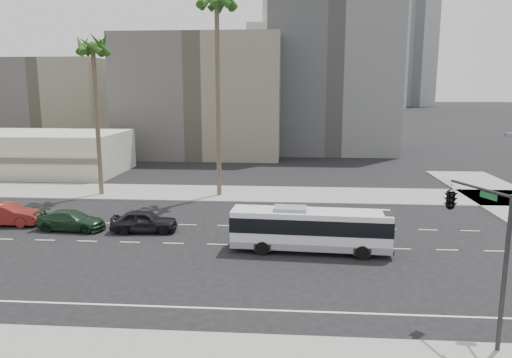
# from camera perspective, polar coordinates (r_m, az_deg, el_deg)

# --- Properties ---
(ground) EXTENTS (700.00, 700.00, 0.00)m
(ground) POSITION_cam_1_polar(r_m,az_deg,el_deg) (32.44, 0.72, -7.85)
(ground) COLOR black
(ground) RESTS_ON ground
(sidewalk_north) EXTENTS (120.00, 7.00, 0.15)m
(sidewalk_north) POSITION_cam_1_polar(r_m,az_deg,el_deg) (47.35, 1.91, -1.81)
(sidewalk_north) COLOR gray
(sidewalk_north) RESTS_ON ground
(commercial_low) EXTENTS (22.00, 12.16, 5.00)m
(commercial_low) POSITION_cam_1_polar(r_m,az_deg,el_deg) (65.53, -24.88, 2.84)
(commercial_low) COLOR beige
(commercial_low) RESTS_ON ground
(midrise_beige_west) EXTENTS (24.00, 18.00, 18.00)m
(midrise_beige_west) POSITION_cam_1_polar(r_m,az_deg,el_deg) (76.98, -6.16, 9.64)
(midrise_beige_west) COLOR #615D58
(midrise_beige_west) RESTS_ON ground
(midrise_gray_center) EXTENTS (20.00, 20.00, 26.00)m
(midrise_gray_center) POSITION_cam_1_polar(r_m,az_deg,el_deg) (82.96, 8.75, 12.42)
(midrise_gray_center) COLOR #4F5052
(midrise_gray_center) RESTS_ON ground
(midrise_beige_far) EXTENTS (18.00, 16.00, 15.00)m
(midrise_beige_far) POSITION_cam_1_polar(r_m,az_deg,el_deg) (90.08, -22.20, 8.11)
(midrise_beige_far) COLOR #615D58
(midrise_beige_far) RESTS_ON ground
(civic_tower) EXTENTS (42.00, 42.00, 129.00)m
(civic_tower) POSITION_cam_1_polar(r_m,az_deg,el_deg) (282.17, 3.69, 16.46)
(civic_tower) COLOR beige
(civic_tower) RESTS_ON ground
(highrise_right) EXTENTS (26.00, 26.00, 70.00)m
(highrise_right) POSITION_cam_1_polar(r_m,az_deg,el_deg) (265.38, 14.22, 15.70)
(highrise_right) COLOR gray
(highrise_right) RESTS_ON ground
(highrise_far) EXTENTS (22.00, 22.00, 60.00)m
(highrise_far) POSITION_cam_1_polar(r_m,az_deg,el_deg) (299.21, 18.04, 13.94)
(highrise_far) COLOR gray
(highrise_far) RESTS_ON ground
(city_bus) EXTENTS (10.20, 2.87, 2.89)m
(city_bus) POSITION_cam_1_polar(r_m,az_deg,el_deg) (31.06, 6.42, -5.83)
(city_bus) COLOR silver
(city_bus) RESTS_ON ground
(car_a) EXTENTS (2.30, 4.90, 1.62)m
(car_a) POSITION_cam_1_polar(r_m,az_deg,el_deg) (36.13, -13.04, -4.84)
(car_a) COLOR black
(car_a) RESTS_ON ground
(car_b) EXTENTS (2.41, 5.13, 1.45)m
(car_b) POSITION_cam_1_polar(r_m,az_deg,el_deg) (38.19, -20.93, -4.58)
(car_b) COLOR #17321D
(car_b) RESTS_ON ground
(car_c) EXTENTS (1.98, 5.18, 1.68)m
(car_c) POSITION_cam_1_polar(r_m,az_deg,el_deg) (41.52, -27.33, -3.72)
(car_c) COLOR maroon
(car_c) RESTS_ON ground
(traffic_signal) EXTENTS (2.96, 4.10, 6.42)m
(traffic_signal) POSITION_cam_1_polar(r_m,az_deg,el_deg) (22.72, 22.51, -2.75)
(traffic_signal) COLOR #262628
(traffic_signal) RESTS_ON ground
(palm_near) EXTENTS (5.78, 5.78, 19.42)m
(palm_near) POSITION_cam_1_polar(r_m,az_deg,el_deg) (46.36, -4.66, 19.69)
(palm_near) COLOR brown
(palm_near) RESTS_ON ground
(palm_mid) EXTENTS (4.92, 4.92, 15.22)m
(palm_mid) POSITION_cam_1_polar(r_m,az_deg,el_deg) (48.61, -18.67, 14.13)
(palm_mid) COLOR brown
(palm_mid) RESTS_ON ground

